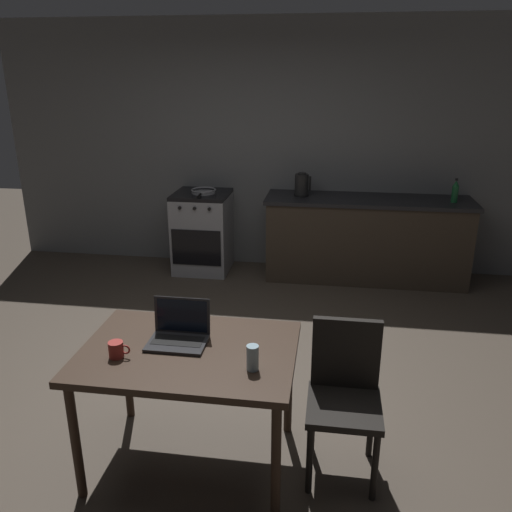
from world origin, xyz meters
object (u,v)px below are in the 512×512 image
laptop (179,334)px  frying_pan (203,191)px  electric_kettle (302,185)px  bottle (455,191)px  chair (345,389)px  dining_table (189,361)px  coffee_mug (117,350)px  stove_oven (203,232)px  drinking_glass (253,358)px

laptop → frying_pan: laptop is taller
electric_kettle → bottle: (1.56, -0.05, -0.01)m
chair → electric_kettle: size_ratio=3.52×
dining_table → chair: size_ratio=1.32×
dining_table → coffee_mug: (-0.35, -0.13, 0.12)m
frying_pan → stove_oven: bearing=140.5°
laptop → chair: bearing=14.7°
dining_table → electric_kettle: 3.11m
frying_pan → bottle: bearing=-0.5°
electric_kettle → frying_pan: size_ratio=0.56×
bottle → coffee_mug: size_ratio=2.07×
chair → laptop: bearing=163.2°
stove_oven → laptop: 3.07m
stove_oven → laptop: laptop is taller
stove_oven → bottle: bearing=-1.0°
dining_table → coffee_mug: size_ratio=9.90×
chair → coffee_mug: chair is taller
frying_pan → drinking_glass: size_ratio=3.35×
chair → frying_pan: 3.33m
electric_kettle → coffee_mug: size_ratio=2.13×
laptop → coffee_mug: size_ratio=2.72×
stove_oven → coffee_mug: size_ratio=7.63×
bottle → chair: bearing=-110.9°
laptop → frying_pan: 3.02m
stove_oven → coffee_mug: stove_oven is taller
bottle → electric_kettle: bearing=178.2°
chair → drinking_glass: (-0.47, -0.25, 0.30)m
chair → electric_kettle: (-0.44, 2.96, 0.51)m
dining_table → coffee_mug: bearing=-158.8°
stove_oven → dining_table: (0.69, -3.06, 0.21)m
dining_table → electric_kettle: bearing=82.4°
laptop → bottle: (2.03, 2.94, 0.23)m
coffee_mug → electric_kettle: bearing=76.7°
coffee_mug → drinking_glass: 0.72m
electric_kettle → frying_pan: (-1.07, -0.03, -0.09)m
bottle → frying_pan: size_ratio=0.55×
stove_oven → laptop: size_ratio=2.80×
chair → laptop: (-0.92, -0.03, 0.28)m
dining_table → electric_kettle: size_ratio=4.65×
bottle → laptop: bearing=-124.7°
dining_table → chair: chair is taller
coffee_mug → frying_pan: bearing=95.6°
electric_kettle → frying_pan: 1.07m
dining_table → laptop: bearing=134.3°
chair → frying_pan: bearing=98.8°
stove_oven → dining_table: bearing=-77.3°
electric_kettle → frying_pan: electric_kettle is taller
electric_kettle → coffee_mug: 3.29m
electric_kettle → bottle: bearing=-1.8°
dining_table → bottle: 3.61m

